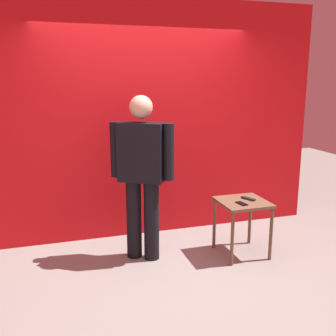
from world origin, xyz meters
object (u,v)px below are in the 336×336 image
object	(u,v)px
cell_phone	(242,204)
tv_remote	(248,199)
side_table	(243,210)
standing_person	(142,170)

from	to	relation	value
cell_phone	tv_remote	bearing A→B (deg)	32.17
side_table	standing_person	bearing A→B (deg)	167.53
standing_person	cell_phone	size ratio (longest dim) A/B	12.18
standing_person	cell_phone	world-z (taller)	standing_person
standing_person	tv_remote	world-z (taller)	standing_person
side_table	cell_phone	world-z (taller)	cell_phone
side_table	tv_remote	bearing A→B (deg)	20.92
side_table	tv_remote	distance (m)	0.14
cell_phone	side_table	bearing A→B (deg)	47.20
cell_phone	tv_remote	distance (m)	0.19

